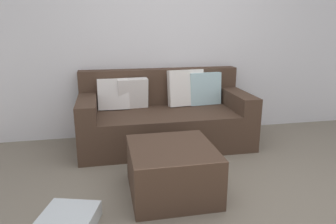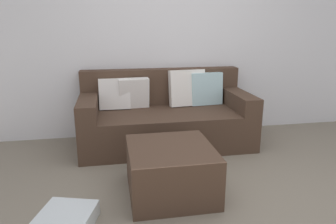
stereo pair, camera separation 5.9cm
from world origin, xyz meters
TOP-DOWN VIEW (x-y plane):
  - ground_plane at (0.00, 0.00)m, footprint 7.29×7.29m
  - wall_back at (0.00, 2.06)m, footprint 5.60×0.10m
  - couch_sectional at (-0.18, 1.60)m, footprint 2.08×0.96m
  - ottoman at (-0.35, 0.36)m, footprint 0.74×0.79m
  - storage_bin at (-1.21, 0.01)m, footprint 0.49×0.48m

SIDE VIEW (x-z plane):
  - ground_plane at x=0.00m, z-range 0.00..0.00m
  - storage_bin at x=-1.21m, z-range 0.00..0.12m
  - ottoman at x=-0.35m, z-range 0.00..0.44m
  - couch_sectional at x=-0.18m, z-range -0.12..0.80m
  - wall_back at x=0.00m, z-range 0.00..2.73m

